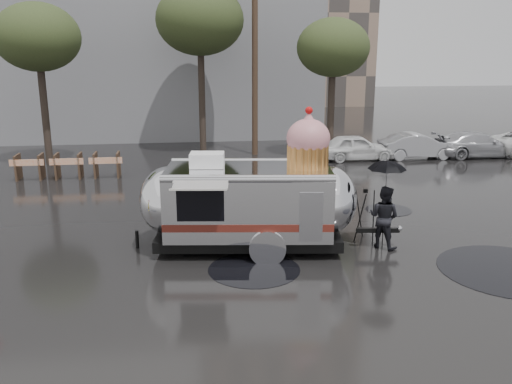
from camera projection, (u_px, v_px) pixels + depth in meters
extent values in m
plane|color=black|center=(226.00, 267.00, 12.95)|extent=(120.00, 120.00, 0.00)
cylinder|color=black|center=(510.00, 270.00, 12.75)|extent=(3.31, 3.31, 0.01)
cylinder|color=black|center=(254.00, 269.00, 12.80)|extent=(2.19, 2.19, 0.01)
cylinder|color=black|center=(226.00, 244.00, 14.42)|extent=(1.25, 1.25, 0.01)
cylinder|color=black|center=(205.00, 221.00, 16.35)|extent=(2.23, 2.23, 0.01)
cylinder|color=black|center=(389.00, 210.00, 17.51)|extent=(1.46, 1.46, 0.01)
cube|color=slate|center=(131.00, 24.00, 33.77)|extent=(22.00, 12.00, 13.00)
cylinder|color=#473323|center=(255.00, 61.00, 25.52)|extent=(0.28, 0.28, 9.00)
cylinder|color=#382D26|center=(44.00, 99.00, 23.77)|extent=(0.32, 0.32, 5.85)
ellipsoid|color=#2B381B|center=(37.00, 37.00, 23.10)|extent=(3.64, 3.64, 2.86)
cylinder|color=#382D26|center=(202.00, 84.00, 26.45)|extent=(0.32, 0.32, 6.75)
ellipsoid|color=#2B381B|center=(200.00, 20.00, 25.68)|extent=(4.20, 4.20, 3.30)
cylinder|color=#382D26|center=(331.00, 100.00, 25.46)|extent=(0.32, 0.32, 5.40)
ellipsoid|color=#2B381B|center=(333.00, 47.00, 24.84)|extent=(3.36, 3.36, 2.64)
cube|color=#473323|center=(18.00, 167.00, 21.46)|extent=(0.08, 0.80, 1.00)
cube|color=#473323|center=(42.00, 167.00, 21.57)|extent=(0.08, 0.80, 1.00)
cube|color=#E5590C|center=(27.00, 163.00, 21.08)|extent=(1.30, 0.04, 0.25)
cube|color=#473323|center=(57.00, 166.00, 21.64)|extent=(0.08, 0.80, 1.00)
cube|color=#473323|center=(80.00, 166.00, 21.76)|extent=(0.08, 0.80, 1.00)
cube|color=#E5590C|center=(66.00, 162.00, 21.27)|extent=(1.30, 0.04, 0.25)
cube|color=#473323|center=(96.00, 165.00, 21.83)|extent=(0.08, 0.80, 1.00)
cube|color=#473323|center=(119.00, 164.00, 21.95)|extent=(0.08, 0.80, 1.00)
cube|color=#E5590C|center=(105.00, 161.00, 21.46)|extent=(1.30, 0.04, 0.25)
imported|color=silver|center=(356.00, 145.00, 25.14)|extent=(4.00, 1.80, 1.40)
imported|color=#B2B2B7|center=(418.00, 144.00, 25.52)|extent=(4.00, 1.80, 1.40)
imported|color=#B2B2B7|center=(478.00, 142.00, 25.89)|extent=(4.20, 1.80, 1.44)
cube|color=silver|center=(248.00, 199.00, 13.88)|extent=(4.36, 2.65, 1.69)
ellipsoid|color=silver|center=(329.00, 199.00, 13.89)|extent=(1.66, 2.32, 1.69)
ellipsoid|color=silver|center=(168.00, 199.00, 13.86)|extent=(1.66, 2.32, 1.69)
cube|color=black|center=(248.00, 236.00, 14.13)|extent=(4.89, 2.44, 0.28)
cylinder|color=black|center=(267.00, 249.00, 13.20)|extent=(0.68, 0.29, 0.66)
cylinder|color=black|center=(265.00, 224.00, 15.07)|extent=(0.68, 0.29, 0.66)
cylinder|color=silver|center=(268.00, 249.00, 13.06)|extent=(0.91, 0.20, 0.90)
cube|color=black|center=(378.00, 230.00, 14.12)|extent=(1.13, 0.25, 0.11)
sphere|color=silver|center=(399.00, 228.00, 14.11)|extent=(0.17, 0.17, 0.15)
cylinder|color=black|center=(137.00, 239.00, 14.13)|extent=(0.10, 0.10, 0.47)
cube|color=#5B1F17|center=(248.00, 228.00, 12.95)|extent=(4.10, 0.54, 0.19)
cube|color=#5B1F17|center=(249.00, 204.00, 15.02)|extent=(4.10, 0.54, 0.19)
cube|color=black|center=(200.00, 206.00, 12.78)|extent=(1.12, 0.17, 0.75)
cube|color=#A7A39D|center=(199.00, 189.00, 12.44)|extent=(1.36, 0.62, 0.13)
cube|color=silver|center=(311.00, 217.00, 12.87)|extent=(0.56, 0.10, 1.22)
cube|color=white|center=(207.00, 160.00, 13.60)|extent=(0.91, 0.71, 0.36)
cylinder|color=#E3974A|center=(308.00, 156.00, 13.60)|extent=(1.09, 1.09, 0.56)
ellipsoid|color=#D58B90|center=(308.00, 138.00, 13.48)|extent=(1.21, 1.21, 0.98)
cone|color=#D58B90|center=(309.00, 119.00, 13.36)|extent=(0.52, 0.52, 0.38)
sphere|color=red|center=(309.00, 110.00, 13.30)|extent=(0.21, 0.21, 0.19)
imported|color=black|center=(384.00, 217.00, 14.03)|extent=(0.87, 0.87, 1.65)
imported|color=black|center=(387.00, 175.00, 13.74)|extent=(1.19, 1.19, 0.81)
cylinder|color=black|center=(384.00, 217.00, 14.03)|extent=(0.02, 0.02, 1.65)
cylinder|color=black|center=(373.00, 216.00, 14.57)|extent=(0.10, 0.31, 1.39)
cylinder|color=black|center=(359.00, 214.00, 14.82)|extent=(0.31, 0.11, 1.39)
cylinder|color=black|center=(360.00, 218.00, 14.41)|extent=(0.24, 0.24, 1.39)
cube|color=black|center=(366.00, 191.00, 14.42)|extent=(0.14, 0.12, 0.10)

